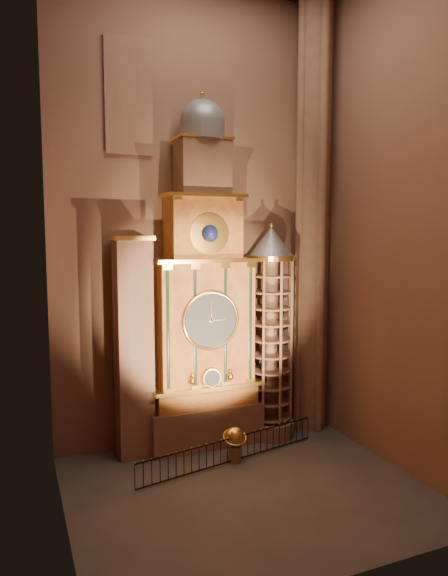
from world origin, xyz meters
name	(u,v)px	position (x,y,z in m)	size (l,w,h in m)	color
floor	(247,489)	(0.00, 0.00, 0.00)	(14.00, 14.00, 0.00)	#383330
wall_back	(196,219)	(0.00, 6.00, 11.00)	(22.00, 22.00, 0.00)	#8C624B
wall_left	(56,212)	(-7.00, 0.00, 11.00)	(22.00, 22.00, 0.00)	#8C624B
wall_right	(394,217)	(7.00, 0.00, 11.00)	(22.00, 22.00, 0.00)	#8C624B
astronomical_clock	(203,309)	(0.00, 4.96, 6.68)	(5.60, 2.41, 16.70)	#8C634C
portrait_tower	(134,347)	(-3.40, 4.98, 5.15)	(1.80, 1.60, 10.20)	#8C634C
stair_turret	(270,334)	(3.50, 4.70, 5.27)	(2.50, 2.50, 10.80)	#8C634C
gothic_pier	(313,220)	(6.10, 5.00, 11.00)	(2.04, 2.04, 22.00)	#8C634C
stained_glass_window	(129,96)	(-3.20, 5.92, 16.50)	(2.20, 0.14, 5.20)	navy
celestial_globe	(235,441)	(0.61, 2.57, 0.94)	(1.14, 1.08, 1.57)	#8C634C
iron_railing	(231,450)	(0.37, 2.43, 0.61)	(9.20, 1.90, 1.12)	black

